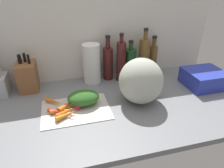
{
  "coord_description": "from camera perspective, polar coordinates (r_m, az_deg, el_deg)",
  "views": [
    {
      "loc": [
        -20.71,
        -94.21,
        64.28
      ],
      "look_at": [
        4.65,
        1.43,
        11.59
      ],
      "focal_mm": 32.73,
      "sensor_mm": 36.0,
      "label": 1
    }
  ],
  "objects": [
    {
      "name": "bottle_3",
      "position": [
        1.44,
        8.9,
        7.28
      ],
      "size": [
        7.4,
        7.4,
        34.37
      ],
      "color": "brown",
      "rests_on": "ground_plane"
    },
    {
      "name": "dish_rack",
      "position": [
        1.46,
        24.33,
        1.47
      ],
      "size": [
        24.05,
        22.44,
        10.36
      ],
      "primitive_type": "cube",
      "color": "#2838AD",
      "rests_on": "ground_plane"
    },
    {
      "name": "knife_block",
      "position": [
        1.38,
        -22.47,
        2.1
      ],
      "size": [
        11.22,
        15.83,
        23.17
      ],
      "color": "brown",
      "rests_on": "ground_plane"
    },
    {
      "name": "paper_towel_roll",
      "position": [
        1.35,
        -5.69,
        5.66
      ],
      "size": [
        11.34,
        11.34,
        26.23
      ],
      "primitive_type": "cylinder",
      "color": "white",
      "rests_on": "ground_plane"
    },
    {
      "name": "bottle_4",
      "position": [
        1.51,
        11.31,
        7.05
      ],
      "size": [
        5.75,
        5.75,
        27.74
      ],
      "color": "brown",
      "rests_on": "ground_plane"
    },
    {
      "name": "bottle_2",
      "position": [
        1.42,
        5.11,
        5.82
      ],
      "size": [
        7.39,
        7.39,
        26.82
      ],
      "color": "#19421E",
      "rests_on": "ground_plane"
    },
    {
      "name": "carrot_1",
      "position": [
        1.1,
        -13.06,
        -7.2
      ],
      "size": [
        14.98,
        3.08,
        2.29
      ],
      "primitive_type": "cone",
      "rotation": [
        0.0,
        1.57,
        -0.05
      ],
      "color": "orange",
      "rests_on": "cutting_board"
    },
    {
      "name": "winter_squash",
      "position": [
        1.14,
        8.07,
        0.83
      ],
      "size": [
        24.54,
        24.48,
        25.77
      ],
      "primitive_type": "ellipsoid",
      "color": "#B2B7A8",
      "rests_on": "ground_plane"
    },
    {
      "name": "carrot_5",
      "position": [
        1.09,
        -12.63,
        -7.53
      ],
      "size": [
        11.75,
        9.12,
        3.02
      ],
      "primitive_type": "cone",
      "rotation": [
        0.0,
        1.57,
        0.58
      ],
      "color": "orange",
      "rests_on": "cutting_board"
    },
    {
      "name": "carrot_3",
      "position": [
        1.16,
        -7.11,
        -4.51
      ],
      "size": [
        14.8,
        14.08,
        2.87
      ],
      "primitive_type": "cone",
      "rotation": [
        0.0,
        1.57,
        0.75
      ],
      "color": "#B2264C",
      "rests_on": "cutting_board"
    },
    {
      "name": "carrot_2",
      "position": [
        1.08,
        -13.56,
        -7.97
      ],
      "size": [
        15.61,
        11.89,
        2.44
      ],
      "primitive_type": "cone",
      "rotation": [
        0.0,
        1.57,
        -0.61
      ],
      "color": "red",
      "rests_on": "cutting_board"
    },
    {
      "name": "wall_back",
      "position": [
        1.39,
        -5.96,
        13.57
      ],
      "size": [
        170.0,
        3.0,
        60.0
      ],
      "primitive_type": "cube",
      "color": "silver",
      "rests_on": "ground_plane"
    },
    {
      "name": "bottle_0",
      "position": [
        1.39,
        -1.12,
        6.05
      ],
      "size": [
        6.61,
        6.61,
        30.53
      ],
      "color": "#471919",
      "rests_on": "ground_plane"
    },
    {
      "name": "carrot_greens_pile",
      "position": [
        1.14,
        -7.99,
        -3.77
      ],
      "size": [
        17.58,
        13.52,
        7.44
      ],
      "primitive_type": "ellipsoid",
      "color": "#2D6023",
      "rests_on": "cutting_board"
    },
    {
      "name": "carrot_4",
      "position": [
        1.07,
        -12.56,
        -8.34
      ],
      "size": [
        11.91,
        7.48,
        2.56
      ],
      "primitive_type": "cone",
      "rotation": [
        0.0,
        1.57,
        0.45
      ],
      "color": "orange",
      "rests_on": "cutting_board"
    },
    {
      "name": "carrot_0",
      "position": [
        1.19,
        -15.9,
        -4.72
      ],
      "size": [
        10.24,
        9.15,
        2.64
      ],
      "primitive_type": "cone",
      "rotation": [
        0.0,
        1.57,
        -0.69
      ],
      "color": "orange",
      "rests_on": "cutting_board"
    },
    {
      "name": "cutting_board",
      "position": [
        1.13,
        -10.01,
        -6.99
      ],
      "size": [
        36.19,
        26.49,
        0.8
      ],
      "primitive_type": "cube",
      "color": "beige",
      "rests_on": "ground_plane"
    },
    {
      "name": "carrot_6",
      "position": [
        1.14,
        -12.18,
        -5.59
      ],
      "size": [
        12.55,
        12.28,
        3.48
      ],
      "primitive_type": "cone",
      "rotation": [
        0.0,
        1.57,
        0.77
      ],
      "color": "orange",
      "rests_on": "cutting_board"
    },
    {
      "name": "ground_plane",
      "position": [
        1.17,
        -2.04,
        -6.28
      ],
      "size": [
        170.0,
        80.0,
        3.0
      ],
      "primitive_type": "cube",
      "color": "slate"
    },
    {
      "name": "bottle_1",
      "position": [
        1.37,
        2.55,
        6.41
      ],
      "size": [
        6.32,
        6.32,
        32.5
      ],
      "color": "#471919",
      "rests_on": "ground_plane"
    }
  ]
}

